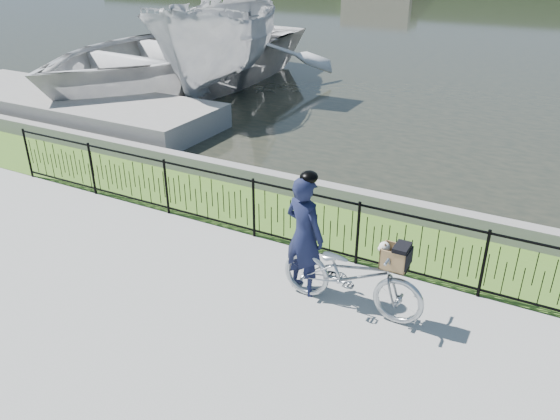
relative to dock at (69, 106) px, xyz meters
The scene contains 10 objects.
ground 11.42m from the dock, 28.81° to the right, with size 120.00×120.00×0.00m, color gray.
grass_strip 10.42m from the dock, 16.17° to the right, with size 60.00×2.00×0.01m, color #436820.
water 29.26m from the dock, 70.02° to the left, with size 120.00×120.00×0.00m, color black.
quay_wall 10.18m from the dock, 10.76° to the right, with size 60.00×0.30×0.40m, color gray.
fence 10.74m from the dock, 21.31° to the right, with size 14.00×0.06×1.15m, color black, non-canonical shape.
dock is the anchor object (origin of this frame).
bicycle_rig 12.48m from the dock, 24.14° to the right, with size 2.17×0.76×1.26m.
cyclist 11.70m from the dock, 25.38° to the right, with size 0.80×0.65×1.99m.
boat_near 5.59m from the dock, 63.01° to the left, with size 5.60×9.36×5.19m.
boat_far 4.77m from the dock, 82.82° to the left, with size 9.74×12.96×2.55m.
Camera 1 is at (3.64, -5.95, 4.88)m, focal length 35.00 mm.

